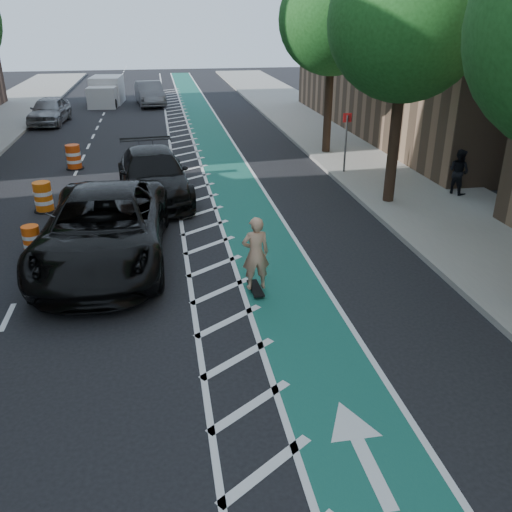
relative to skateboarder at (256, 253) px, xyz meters
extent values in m
plane|color=black|center=(-2.30, -2.62, -1.00)|extent=(120.00, 120.00, 0.00)
cube|color=#17524B|center=(0.70, 7.38, -0.99)|extent=(2.00, 90.00, 0.01)
cube|color=silver|center=(-0.80, 7.38, -0.99)|extent=(1.40, 90.00, 0.01)
cube|color=gray|center=(7.20, 7.38, -0.92)|extent=(5.00, 90.00, 0.15)
cube|color=gray|center=(4.75, 7.38, -0.92)|extent=(0.12, 90.00, 0.16)
cylinder|color=#382619|center=(5.60, 5.38, 1.20)|extent=(0.36, 0.36, 4.40)
sphere|color=#194818|center=(5.60, 5.38, 4.80)|extent=(4.20, 4.20, 4.20)
cylinder|color=#382619|center=(5.60, 13.38, 1.20)|extent=(0.36, 0.36, 4.40)
sphere|color=#194818|center=(5.60, 13.38, 4.80)|extent=(4.20, 4.20, 4.20)
cylinder|color=#4C4C4C|center=(5.30, 9.38, 0.20)|extent=(0.08, 0.08, 2.40)
cube|color=red|center=(5.30, 9.38, 1.30)|extent=(0.35, 0.02, 0.35)
cube|color=black|center=(0.00, 0.00, -0.90)|extent=(0.30, 0.89, 0.03)
cylinder|color=black|center=(-0.11, 0.29, -0.96)|extent=(0.04, 0.07, 0.07)
cylinder|color=black|center=(0.07, 0.30, -0.96)|extent=(0.04, 0.07, 0.07)
cylinder|color=black|center=(-0.07, -0.30, -0.96)|extent=(0.04, 0.07, 0.07)
cylinder|color=black|center=(0.11, -0.29, -0.96)|extent=(0.04, 0.07, 0.07)
imported|color=tan|center=(0.00, 0.00, 0.00)|extent=(0.67, 0.46, 1.76)
imported|color=black|center=(-3.56, 2.41, -0.06)|extent=(3.44, 6.88, 1.87)
imported|color=black|center=(-2.30, 7.73, -0.17)|extent=(2.83, 5.90, 1.66)
imported|color=gray|center=(-8.30, 23.18, -0.22)|extent=(2.21, 4.72, 1.56)
imported|color=slate|center=(-2.47, 29.49, -0.19)|extent=(2.31, 5.10, 1.62)
imported|color=black|center=(8.29, 5.88, -0.06)|extent=(0.86, 0.95, 1.58)
cube|color=silver|center=(-5.50, 30.97, -0.06)|extent=(2.33, 3.19, 1.89)
cube|color=silver|center=(-5.70, 28.72, -0.29)|extent=(2.01, 1.67, 1.41)
cylinder|color=black|center=(-6.58, 28.41, -0.67)|extent=(0.29, 0.68, 0.66)
cylinder|color=black|center=(-4.89, 28.27, -0.67)|extent=(0.29, 0.68, 0.66)
cylinder|color=black|center=(-6.28, 31.79, -0.67)|extent=(0.29, 0.68, 0.66)
cylinder|color=black|center=(-4.59, 31.65, -0.67)|extent=(0.29, 0.68, 0.66)
cylinder|color=#FF570D|center=(-5.60, 3.28, -0.60)|extent=(0.46, 0.46, 0.80)
cylinder|color=silver|center=(-5.60, 3.28, -0.73)|extent=(0.47, 0.47, 0.11)
cylinder|color=silver|center=(-5.60, 3.28, -0.48)|extent=(0.47, 0.47, 0.11)
cylinder|color=black|center=(-5.60, 3.28, -0.98)|extent=(0.58, 0.58, 0.04)
cylinder|color=orange|center=(-5.90, 6.88, -0.50)|extent=(0.57, 0.57, 0.99)
cylinder|color=silver|center=(-5.90, 6.88, -0.67)|extent=(0.58, 0.58, 0.13)
cylinder|color=silver|center=(-5.90, 6.88, -0.36)|extent=(0.58, 0.58, 0.13)
cylinder|color=black|center=(-5.90, 6.88, -0.98)|extent=(0.73, 0.73, 0.04)
cylinder|color=#DE430B|center=(-5.61, 12.29, -0.49)|extent=(0.59, 0.59, 1.02)
cylinder|color=silver|center=(-5.61, 12.29, -0.66)|extent=(0.60, 0.60, 0.14)
cylinder|color=silver|center=(-5.61, 12.29, -0.34)|extent=(0.60, 0.60, 0.14)
cylinder|color=black|center=(-5.61, 12.29, -0.98)|extent=(0.75, 0.75, 0.05)
camera|label=1|loc=(-1.96, -11.15, 5.01)|focal=38.00mm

